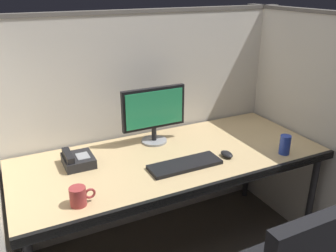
{
  "coord_description": "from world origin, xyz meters",
  "views": [
    {
      "loc": [
        -0.88,
        -1.44,
        1.74
      ],
      "look_at": [
        0.0,
        0.35,
        0.92
      ],
      "focal_mm": 37.91,
      "sensor_mm": 36.0,
      "label": 1
    }
  ],
  "objects": [
    {
      "name": "soda_can",
      "position": [
        0.64,
        0.02,
        0.8
      ],
      "size": [
        0.07,
        0.07,
        0.12
      ],
      "primitive_type": "cylinder",
      "color": "#263FB2",
      "rests_on": "desk"
    },
    {
      "name": "desk",
      "position": [
        0.0,
        0.29,
        0.69
      ],
      "size": [
        1.9,
        0.8,
        0.74
      ],
      "color": "tan",
      "rests_on": "ground"
    },
    {
      "name": "desk_phone",
      "position": [
        -0.55,
        0.44,
        0.77
      ],
      "size": [
        0.17,
        0.19,
        0.09
      ],
      "color": "black",
      "rests_on": "desk"
    },
    {
      "name": "monitor_center",
      "position": [
        -0.01,
        0.53,
        0.96
      ],
      "size": [
        0.43,
        0.17,
        0.37
      ],
      "color": "gray",
      "rests_on": "desk"
    },
    {
      "name": "coffee_mug",
      "position": [
        -0.63,
        0.03,
        0.79
      ],
      "size": [
        0.13,
        0.08,
        0.09
      ],
      "color": "#993333",
      "rests_on": "desk"
    },
    {
      "name": "keyboard_main",
      "position": [
        0.01,
        0.15,
        0.75
      ],
      "size": [
        0.43,
        0.15,
        0.02
      ],
      "primitive_type": "cube",
      "color": "black",
      "rests_on": "desk"
    },
    {
      "name": "cubicle_partition_rear",
      "position": [
        0.0,
        0.74,
        0.79
      ],
      "size": [
        2.21,
        0.06,
        1.57
      ],
      "color": "beige",
      "rests_on": "ground"
    },
    {
      "name": "cubicle_partition_right",
      "position": [
        0.99,
        0.2,
        0.79
      ],
      "size": [
        0.06,
        1.41,
        1.57
      ],
      "color": "beige",
      "rests_on": "ground"
    },
    {
      "name": "computer_mouse",
      "position": [
        0.3,
        0.14,
        0.76
      ],
      "size": [
        0.06,
        0.1,
        0.04
      ],
      "color": "black",
      "rests_on": "desk"
    }
  ]
}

